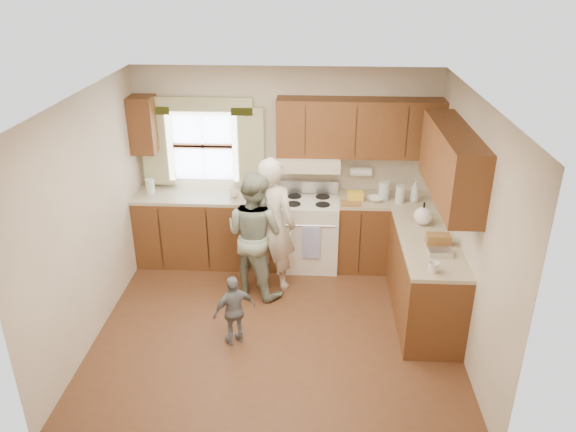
# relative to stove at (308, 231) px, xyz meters

# --- Properties ---
(room) EXTENTS (3.80, 3.80, 3.80)m
(room) POSITION_rel_stove_xyz_m (-0.30, -1.44, 0.78)
(room) COLOR #523019
(room) RESTS_ON ground
(kitchen_fixtures) EXTENTS (3.80, 2.25, 2.15)m
(kitchen_fixtures) POSITION_rel_stove_xyz_m (0.31, -0.36, 0.37)
(kitchen_fixtures) COLOR #41230E
(kitchen_fixtures) RESTS_ON ground
(stove) EXTENTS (0.76, 0.67, 1.07)m
(stove) POSITION_rel_stove_xyz_m (0.00, 0.00, 0.00)
(stove) COLOR silver
(stove) RESTS_ON ground
(woman_left) EXTENTS (0.68, 0.53, 1.66)m
(woman_left) POSITION_rel_stove_xyz_m (-0.43, -0.59, 0.36)
(woman_left) COLOR beige
(woman_left) RESTS_ON ground
(woman_right) EXTENTS (0.92, 0.86, 1.52)m
(woman_right) POSITION_rel_stove_xyz_m (-0.61, -0.70, 0.29)
(woman_right) COLOR #2B4538
(woman_right) RESTS_ON ground
(child) EXTENTS (0.49, 0.39, 0.78)m
(child) POSITION_rel_stove_xyz_m (-0.71, -1.72, -0.08)
(child) COLOR gray
(child) RESTS_ON ground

